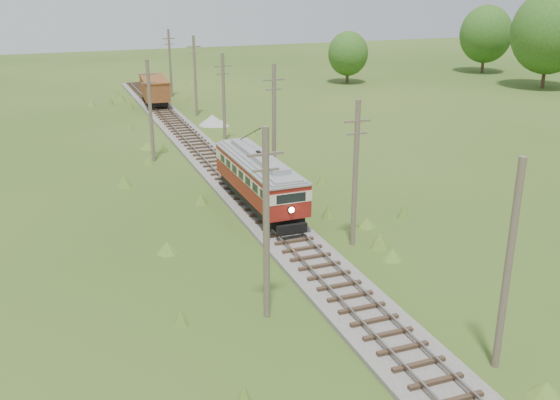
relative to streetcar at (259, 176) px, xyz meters
name	(u,v)px	position (x,y,z in m)	size (l,w,h in m)	color
railbed_main	(224,173)	(0.00, 8.71, -2.30)	(3.60, 96.00, 0.57)	#605B54
streetcar	(259,176)	(0.00, 0.00, 0.00)	(2.77, 11.60, 5.28)	black
gondola	(155,89)	(0.00, 38.90, -0.36)	(3.49, 8.96, 2.91)	black
gravel_pile	(214,120)	(3.98, 26.38, -1.98)	(3.04, 3.23, 1.11)	gray
utility_pole_r_1	(508,268)	(3.10, -20.29, 1.91)	(0.30, 0.30, 8.80)	brown
utility_pole_r_2	(355,173)	(3.30, -7.29, 1.93)	(1.60, 0.30, 8.60)	brown
utility_pole_r_3	(274,123)	(3.20, 5.71, 2.13)	(1.60, 0.30, 9.00)	brown
utility_pole_r_4	(224,97)	(3.00, 18.71, 1.83)	(1.60, 0.30, 8.40)	brown
utility_pole_r_5	(195,75)	(3.40, 31.71, 2.08)	(1.60, 0.30, 8.90)	brown
utility_pole_r_6	(170,62)	(3.20, 44.71, 1.98)	(1.60, 0.30, 8.70)	brown
utility_pole_l_a	(266,224)	(-4.20, -13.29, 2.13)	(1.60, 0.30, 9.00)	brown
utility_pole_l_b	(150,110)	(-4.50, 14.71, 1.93)	(1.60, 0.30, 8.60)	brown
tree_right_4	(550,32)	(54.00, 32.71, 5.25)	(10.50, 10.50, 13.53)	#38281C
tree_right_5	(486,34)	(56.00, 48.71, 3.70)	(8.40, 8.40, 10.82)	#38281C
tree_mid_b	(348,54)	(30.00, 46.71, 1.84)	(5.88, 5.88, 7.57)	#38281C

